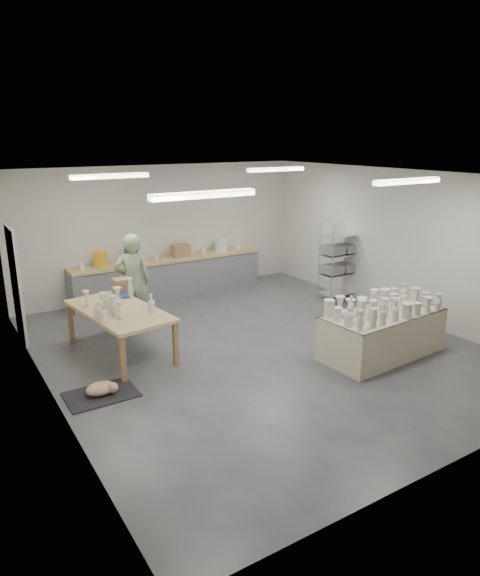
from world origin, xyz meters
TOP-DOWN VIEW (x-y plane):
  - room at (-0.11, 0.08)m, footprint 8.00×8.02m
  - back_counter at (-0.01, 3.68)m, footprint 4.60×0.60m
  - wire_shelf at (3.20, 1.40)m, footprint 0.88×0.48m
  - drying_table at (1.62, -1.39)m, footprint 2.22×1.16m
  - work_table at (-2.11, 1.12)m, footprint 1.36×2.28m
  - rug at (-2.90, -0.27)m, footprint 1.00×0.70m
  - cat at (-2.88, -0.29)m, footprint 0.50×0.41m
  - potter at (-1.47, 2.10)m, footprint 0.78×0.62m
  - red_stool at (-1.47, 2.37)m, footprint 0.43×0.43m

SIDE VIEW (x-z plane):
  - rug at x=-2.90m, z-range 0.00..0.02m
  - cat at x=-2.88m, z-range 0.02..0.21m
  - red_stool at x=-1.47m, z-range 0.12..0.43m
  - drying_table at x=1.62m, z-range -0.13..1.00m
  - back_counter at x=-0.01m, z-range -0.13..1.11m
  - work_table at x=-2.11m, z-range 0.21..1.40m
  - wire_shelf at x=3.20m, z-range 0.02..1.82m
  - potter at x=-1.47m, z-range 0.00..1.87m
  - room at x=-0.11m, z-range 0.56..3.56m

